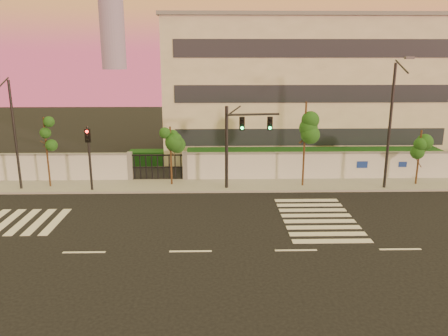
{
  "coord_description": "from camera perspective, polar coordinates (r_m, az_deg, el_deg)",
  "views": [
    {
      "loc": [
        1.16,
        -18.97,
        8.97
      ],
      "look_at": [
        1.72,
        6.0,
        2.51
      ],
      "focal_mm": 35.0,
      "sensor_mm": 36.0,
      "label": 1
    }
  ],
  "objects": [
    {
      "name": "street_tree_e",
      "position": [
        30.2,
        10.61,
        5.53
      ],
      "size": [
        1.61,
        1.29,
        5.97
      ],
      "color": "#382314",
      "rests_on": "ground"
    },
    {
      "name": "hedge_row",
      "position": [
        34.68,
        -1.23,
        0.9
      ],
      "size": [
        41.0,
        4.25,
        1.8
      ],
      "color": "#103815",
      "rests_on": "ground"
    },
    {
      "name": "streetlight_east",
      "position": [
        30.95,
        21.03,
        5.83
      ],
      "size": [
        0.53,
        2.14,
        8.91
      ],
      "color": "black",
      "rests_on": "ground"
    },
    {
      "name": "road_markings",
      "position": [
        24.58,
        -7.65,
        -7.01
      ],
      "size": [
        57.0,
        7.62,
        0.02
      ],
      "color": "silver",
      "rests_on": "ground"
    },
    {
      "name": "traffic_signal_main",
      "position": [
        29.26,
        1.77,
        3.98
      ],
      "size": [
        3.63,
        0.55,
        5.74
      ],
      "rotation": [
        0.0,
        0.0,
        0.11
      ],
      "color": "black",
      "rests_on": "ground"
    },
    {
      "name": "traffic_signal_secondary",
      "position": [
        30.25,
        -17.22,
        2.15
      ],
      "size": [
        0.35,
        0.34,
        4.47
      ],
      "rotation": [
        0.0,
        0.0,
        -0.11
      ],
      "color": "black",
      "rests_on": "ground"
    },
    {
      "name": "institutional_building",
      "position": [
        41.8,
        9.7,
        10.44
      ],
      "size": [
        24.4,
        12.4,
        12.25
      ],
      "color": "#BBB69E",
      "rests_on": "ground"
    },
    {
      "name": "sidewalk",
      "position": [
        30.81,
        -3.38,
        -2.31
      ],
      "size": [
        60.0,
        3.0,
        0.15
      ],
      "primitive_type": "cube",
      "color": "gray",
      "rests_on": "ground"
    },
    {
      "name": "streetlight_west",
      "position": [
        31.98,
        -25.83,
        4.5
      ],
      "size": [
        0.47,
        1.88,
        7.8
      ],
      "color": "black",
      "rests_on": "ground"
    },
    {
      "name": "street_tree_c",
      "position": [
        31.96,
        -22.26,
        3.84
      ],
      "size": [
        1.46,
        1.17,
        4.96
      ],
      "color": "#382314",
      "rests_on": "ground"
    },
    {
      "name": "perimeter_wall",
      "position": [
        31.98,
        -3.13,
        0.18
      ],
      "size": [
        60.0,
        0.36,
        2.2
      ],
      "color": "silver",
      "rests_on": "ground"
    },
    {
      "name": "street_tree_d",
      "position": [
        30.38,
        -6.96,
        3.31
      ],
      "size": [
        1.57,
        1.25,
        4.25
      ],
      "color": "#382314",
      "rests_on": "ground"
    },
    {
      "name": "street_tree_f",
      "position": [
        33.2,
        24.25,
        2.76
      ],
      "size": [
        1.57,
        1.25,
        3.99
      ],
      "color": "#382314",
      "rests_on": "ground"
    },
    {
      "name": "ground",
      "position": [
        21.02,
        -4.4,
        -10.81
      ],
      "size": [
        120.0,
        120.0,
        0.0
      ],
      "primitive_type": "plane",
      "color": "black",
      "rests_on": "ground"
    }
  ]
}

